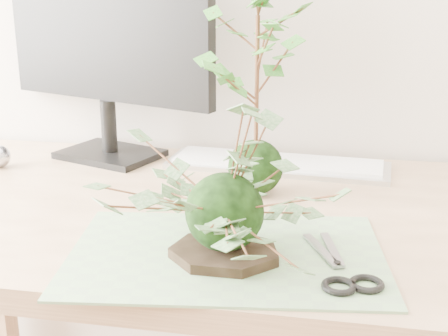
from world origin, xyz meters
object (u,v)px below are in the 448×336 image
at_px(desk, 273,255).
at_px(monitor, 105,35).
at_px(maple_kokedama, 258,30).
at_px(ivy_kokedama, 225,176).
at_px(keyboard, 278,164).

distance_m(desk, monitor, 0.59).
bearing_deg(maple_kokedama, ivy_kokedama, -90.74).
relative_size(keyboard, monitor, 0.94).
distance_m(desk, ivy_kokedama, 0.31).
bearing_deg(keyboard, maple_kokedama, -94.18).
distance_m(ivy_kokedama, monitor, 0.61).
bearing_deg(keyboard, ivy_kokedama, -89.33).
relative_size(maple_kokedama, keyboard, 0.90).
relative_size(ivy_kokedama, monitor, 0.74).
bearing_deg(monitor, keyboard, 17.18).
distance_m(keyboard, monitor, 0.46).
height_order(desk, maple_kokedama, maple_kokedama).
distance_m(desk, maple_kokedama, 0.40).
bearing_deg(desk, ivy_kokedama, -102.78).
bearing_deg(monitor, maple_kokedama, -7.81).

